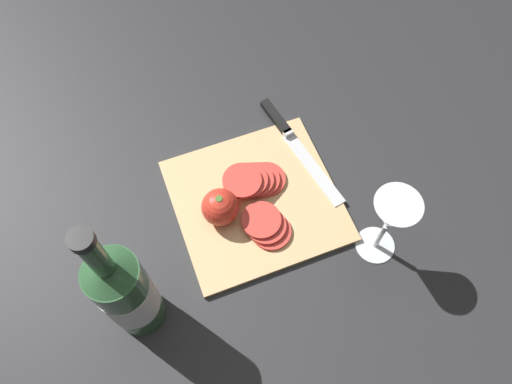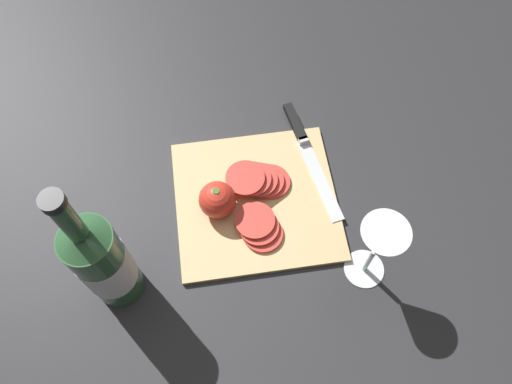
{
  "view_description": "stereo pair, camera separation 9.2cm",
  "coord_description": "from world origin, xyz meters",
  "px_view_note": "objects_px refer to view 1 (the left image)",
  "views": [
    {
      "loc": [
        -0.07,
        -0.42,
        0.86
      ],
      "look_at": [
        0.08,
        -0.03,
        0.04
      ],
      "focal_mm": 35.0,
      "sensor_mm": 36.0,
      "label": 1
    },
    {
      "loc": [
        0.02,
        -0.44,
        0.86
      ],
      "look_at": [
        0.08,
        -0.03,
        0.04
      ],
      "focal_mm": 35.0,
      "sensor_mm": 36.0,
      "label": 2
    }
  ],
  "objects_px": {
    "tomato_slice_stack_near": "(255,180)",
    "tomato_slice_stack_far": "(266,226)",
    "wine_bottle": "(126,293)",
    "wine_glass": "(391,218)",
    "knife": "(286,131)",
    "whole_tomato": "(220,207)"
  },
  "relations": [
    {
      "from": "whole_tomato",
      "to": "knife",
      "type": "height_order",
      "value": "whole_tomato"
    },
    {
      "from": "tomato_slice_stack_far",
      "to": "whole_tomato",
      "type": "bearing_deg",
      "value": 141.69
    },
    {
      "from": "wine_glass",
      "to": "wine_bottle",
      "type": "bearing_deg",
      "value": 175.62
    },
    {
      "from": "whole_tomato",
      "to": "tomato_slice_stack_far",
      "type": "relative_size",
      "value": 0.73
    },
    {
      "from": "whole_tomato",
      "to": "tomato_slice_stack_near",
      "type": "bearing_deg",
      "value": 25.57
    },
    {
      "from": "knife",
      "to": "whole_tomato",
      "type": "bearing_deg",
      "value": -65.72
    },
    {
      "from": "whole_tomato",
      "to": "tomato_slice_stack_near",
      "type": "height_order",
      "value": "whole_tomato"
    },
    {
      "from": "wine_glass",
      "to": "tomato_slice_stack_near",
      "type": "bearing_deg",
      "value": 130.36
    },
    {
      "from": "whole_tomato",
      "to": "tomato_slice_stack_near",
      "type": "distance_m",
      "value": 0.09
    },
    {
      "from": "wine_glass",
      "to": "whole_tomato",
      "type": "height_order",
      "value": "wine_glass"
    },
    {
      "from": "wine_glass",
      "to": "knife",
      "type": "relative_size",
      "value": 0.63
    },
    {
      "from": "wine_glass",
      "to": "knife",
      "type": "height_order",
      "value": "wine_glass"
    },
    {
      "from": "whole_tomato",
      "to": "tomato_slice_stack_far",
      "type": "height_order",
      "value": "whole_tomato"
    },
    {
      "from": "knife",
      "to": "tomato_slice_stack_far",
      "type": "distance_m",
      "value": 0.21
    },
    {
      "from": "wine_bottle",
      "to": "wine_glass",
      "type": "height_order",
      "value": "wine_bottle"
    },
    {
      "from": "knife",
      "to": "tomato_slice_stack_far",
      "type": "bearing_deg",
      "value": -42.72
    },
    {
      "from": "tomato_slice_stack_near",
      "to": "tomato_slice_stack_far",
      "type": "distance_m",
      "value": 0.09
    },
    {
      "from": "knife",
      "to": "tomato_slice_stack_near",
      "type": "height_order",
      "value": "tomato_slice_stack_near"
    },
    {
      "from": "wine_glass",
      "to": "tomato_slice_stack_near",
      "type": "distance_m",
      "value": 0.27
    },
    {
      "from": "wine_bottle",
      "to": "knife",
      "type": "xyz_separation_m",
      "value": [
        0.37,
        0.25,
        -0.11
      ]
    },
    {
      "from": "knife",
      "to": "tomato_slice_stack_near",
      "type": "xyz_separation_m",
      "value": [
        -0.1,
        -0.09,
        0.01
      ]
    },
    {
      "from": "whole_tomato",
      "to": "knife",
      "type": "bearing_deg",
      "value": 34.73
    }
  ]
}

